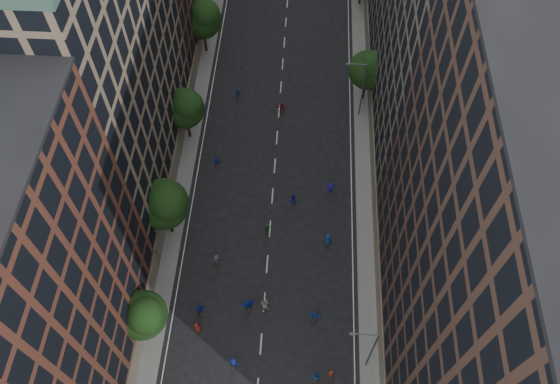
# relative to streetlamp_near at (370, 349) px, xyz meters

# --- Properties ---
(ground) EXTENTS (240.00, 240.00, 0.00)m
(ground) POSITION_rel_streetlamp_near_xyz_m (-10.37, 28.00, -5.17)
(ground) COLOR black
(ground) RESTS_ON ground
(sidewalk_left) EXTENTS (4.00, 105.00, 0.15)m
(sidewalk_left) POSITION_rel_streetlamp_near_xyz_m (-22.37, 35.50, -5.09)
(sidewalk_left) COLOR slate
(sidewalk_left) RESTS_ON ground
(sidewalk_right) EXTENTS (4.00, 105.00, 0.15)m
(sidewalk_right) POSITION_rel_streetlamp_near_xyz_m (1.63, 35.50, -5.09)
(sidewalk_right) COLOR slate
(sidewalk_right) RESTS_ON ground
(bldg_left_a) EXTENTS (14.00, 22.00, 30.00)m
(bldg_left_a) POSITION_rel_streetlamp_near_xyz_m (-29.37, -1.00, 9.83)
(bldg_left_a) COLOR brown
(bldg_left_a) RESTS_ON ground
(bldg_left_b) EXTENTS (14.00, 26.00, 34.00)m
(bldg_left_b) POSITION_rel_streetlamp_near_xyz_m (-29.37, 23.00, 11.83)
(bldg_left_b) COLOR #867058
(bldg_left_b) RESTS_ON ground
(bldg_right_a) EXTENTS (14.00, 30.00, 36.00)m
(bldg_right_a) POSITION_rel_streetlamp_near_xyz_m (8.63, 3.00, 12.83)
(bldg_right_a) COLOR #483126
(bldg_right_a) RESTS_ON ground
(bldg_right_b) EXTENTS (14.00, 28.00, 33.00)m
(bldg_right_b) POSITION_rel_streetlamp_near_xyz_m (8.63, 32.00, 11.33)
(bldg_right_b) COLOR #605A4F
(bldg_right_b) RESTS_ON ground
(tree_left_1) EXTENTS (4.80, 4.80, 8.21)m
(tree_left_1) POSITION_rel_streetlamp_near_xyz_m (-21.39, 1.86, 0.38)
(tree_left_1) COLOR black
(tree_left_1) RESTS_ON ground
(tree_left_2) EXTENTS (5.60, 5.60, 9.45)m
(tree_left_2) POSITION_rel_streetlamp_near_xyz_m (-21.36, 13.83, 1.19)
(tree_left_2) COLOR black
(tree_left_2) RESTS_ON ground
(tree_left_3) EXTENTS (5.00, 5.00, 8.58)m
(tree_left_3) POSITION_rel_streetlamp_near_xyz_m (-21.38, 27.85, 0.65)
(tree_left_3) COLOR black
(tree_left_3) RESTS_ON ground
(tree_left_4) EXTENTS (5.40, 5.40, 9.08)m
(tree_left_4) POSITION_rel_streetlamp_near_xyz_m (-21.37, 43.84, 0.93)
(tree_left_4) COLOR black
(tree_left_4) RESTS_ON ground
(tree_right_a) EXTENTS (5.00, 5.00, 8.39)m
(tree_right_a) POSITION_rel_streetlamp_near_xyz_m (1.02, 35.85, 0.46)
(tree_right_a) COLOR black
(tree_right_a) RESTS_ON ground
(streetlamp_near) EXTENTS (2.64, 0.22, 9.06)m
(streetlamp_near) POSITION_rel_streetlamp_near_xyz_m (0.00, 0.00, 0.00)
(streetlamp_near) COLOR #595B60
(streetlamp_near) RESTS_ON ground
(streetlamp_far) EXTENTS (2.64, 0.22, 9.06)m
(streetlamp_far) POSITION_rel_streetlamp_near_xyz_m (0.00, 33.00, 0.00)
(streetlamp_far) COLOR #595B60
(streetlamp_far) RESTS_ON ground
(skater_2) EXTENTS (0.94, 0.81, 1.67)m
(skater_2) POSITION_rel_streetlamp_near_xyz_m (-4.70, -1.61, -4.33)
(skater_2) COLOR #1442A5
(skater_2) RESTS_ON ground
(skater_3) EXTENTS (1.11, 0.79, 1.55)m
(skater_3) POSITION_rel_streetlamp_near_xyz_m (-12.86, -0.80, -4.39)
(skater_3) COLOR #172DBE
(skater_3) RESTS_ON ground
(skater_4) EXTENTS (1.18, 0.81, 1.87)m
(skater_4) POSITION_rel_streetlamp_near_xyz_m (-16.94, 4.46, -4.24)
(skater_4) COLOR #1429A4
(skater_4) RESTS_ON ground
(skater_5) EXTENTS (1.47, 0.75, 1.51)m
(skater_5) POSITION_rel_streetlamp_near_xyz_m (-5.02, 4.48, -4.41)
(skater_5) COLOR #154CAC
(skater_5) RESTS_ON ground
(skater_6) EXTENTS (0.80, 0.56, 1.57)m
(skater_6) POSITION_rel_streetlamp_near_xyz_m (-16.99, 2.59, -4.38)
(skater_6) COLOR #AF261D
(skater_6) RESTS_ON ground
(skater_7) EXTENTS (0.72, 0.60, 1.71)m
(skater_7) POSITION_rel_streetlamp_near_xyz_m (-3.30, -1.34, -4.31)
(skater_7) COLOR maroon
(skater_7) RESTS_ON ground
(skater_8) EXTENTS (1.14, 1.03, 1.93)m
(skater_8) POSITION_rel_streetlamp_near_xyz_m (-10.21, 5.44, -4.21)
(skater_8) COLOR #B3B4AF
(skater_8) RESTS_ON ground
(skater_9) EXTENTS (1.11, 0.89, 1.50)m
(skater_9) POSITION_rel_streetlamp_near_xyz_m (-15.97, 10.38, -4.42)
(skater_9) COLOR #434348
(skater_9) RESTS_ON ground
(skater_10) EXTENTS (1.10, 0.76, 1.74)m
(skater_10) POSITION_rel_streetlamp_near_xyz_m (-10.64, 14.49, -4.30)
(skater_10) COLOR #1E6527
(skater_10) RESTS_ON ground
(skater_11) EXTENTS (1.74, 0.99, 1.78)m
(skater_11) POSITION_rel_streetlamp_near_xyz_m (-11.96, 5.29, -4.28)
(skater_11) COLOR #162DB6
(skater_11) RESTS_ON ground
(skater_12) EXTENTS (0.97, 0.74, 1.78)m
(skater_12) POSITION_rel_streetlamp_near_xyz_m (-3.76, 13.53, -4.28)
(skater_12) COLOR navy
(skater_12) RESTS_ON ground
(skater_13) EXTENTS (0.72, 0.60, 1.70)m
(skater_13) POSITION_rel_streetlamp_near_xyz_m (-17.52, 23.57, -4.32)
(skater_13) COLOR #111891
(skater_13) RESTS_ON ground
(skater_14) EXTENTS (0.89, 0.71, 1.73)m
(skater_14) POSITION_rel_streetlamp_near_xyz_m (-7.89, 18.64, -4.30)
(skater_14) COLOR #1522AE
(skater_14) RESTS_ON ground
(skater_15) EXTENTS (1.24, 0.85, 1.78)m
(skater_15) POSITION_rel_streetlamp_near_xyz_m (-3.46, 20.39, -4.28)
(skater_15) COLOR #181190
(skater_15) RESTS_ON ground
(skater_16) EXTENTS (0.93, 0.53, 1.50)m
(skater_16) POSITION_rel_streetlamp_near_xyz_m (-16.07, 35.21, -4.42)
(skater_16) COLOR #1445A5
(skater_16) RESTS_ON ground
(skater_17) EXTENTS (1.58, 0.65, 1.66)m
(skater_17) POSITION_rel_streetlamp_near_xyz_m (-10.01, 32.89, -4.34)
(skater_17) COLOR maroon
(skater_17) RESTS_ON ground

